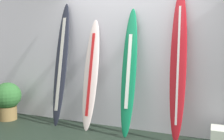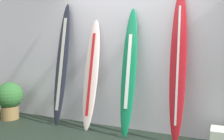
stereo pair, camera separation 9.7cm
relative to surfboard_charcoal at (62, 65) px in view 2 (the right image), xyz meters
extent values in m
cube|color=silver|center=(1.23, 0.35, 0.30)|extent=(7.20, 0.20, 2.80)
ellipsoid|color=#222532|center=(0.00, 0.00, 0.02)|extent=(0.28, 0.44, 2.24)
cube|color=silver|center=(0.00, -0.02, 0.02)|extent=(0.08, 0.30, 1.68)
cone|color=black|center=(0.00, -0.12, -0.90)|extent=(0.07, 0.09, 0.11)
ellipsoid|color=silver|center=(0.63, 0.00, -0.15)|extent=(0.27, 0.44, 1.91)
cube|color=red|center=(0.63, -0.03, -0.14)|extent=(0.05, 0.29, 1.41)
ellipsoid|color=#0F764A|center=(1.33, -0.02, -0.07)|extent=(0.26, 0.50, 2.06)
cube|color=white|center=(1.33, -0.05, -0.07)|extent=(0.07, 0.26, 1.17)
cone|color=black|center=(1.33, -0.15, -0.92)|extent=(0.07, 0.09, 0.11)
ellipsoid|color=red|center=(2.09, 0.04, 0.04)|extent=(0.25, 0.38, 2.28)
cube|color=silver|center=(2.09, 0.02, 0.04)|extent=(0.04, 0.26, 1.76)
cube|color=white|center=(2.73, -0.09, -0.95)|extent=(0.33, 0.33, 0.30)
cylinder|color=olive|center=(-1.13, -0.22, -0.97)|extent=(0.33, 0.33, 0.26)
sphere|color=#2C612C|center=(-1.13, -0.22, -0.62)|extent=(0.52, 0.52, 0.52)
camera|label=1|loc=(2.64, -3.61, 0.23)|focal=38.40mm
camera|label=2|loc=(2.73, -3.57, 0.23)|focal=38.40mm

